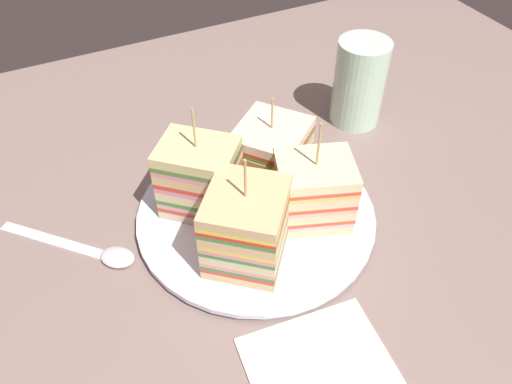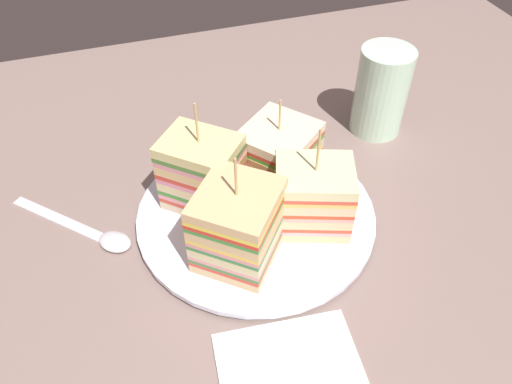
% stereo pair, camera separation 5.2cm
% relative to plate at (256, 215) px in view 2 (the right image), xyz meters
% --- Properties ---
extents(ground_plane, '(1.18, 0.89, 0.02)m').
position_rel_plate_xyz_m(ground_plane, '(0.00, 0.00, -0.02)').
color(ground_plane, gray).
extents(plate, '(0.26, 0.26, 0.01)m').
position_rel_plate_xyz_m(plate, '(0.00, 0.00, 0.00)').
color(plate, white).
rests_on(plate, ground_plane).
extents(sandwich_wedge_0, '(0.09, 0.09, 0.12)m').
position_rel_plate_xyz_m(sandwich_wedge_0, '(0.05, -0.03, 0.04)').
color(sandwich_wedge_0, '#D9C587').
rests_on(sandwich_wedge_0, plate).
extents(sandwich_wedge_1, '(0.11, 0.10, 0.11)m').
position_rel_plate_xyz_m(sandwich_wedge_1, '(0.04, 0.04, 0.04)').
color(sandwich_wedge_1, beige).
rests_on(sandwich_wedge_1, plate).
extents(sandwich_wedge_2, '(0.10, 0.10, 0.13)m').
position_rel_plate_xyz_m(sandwich_wedge_2, '(-0.05, 0.03, 0.05)').
color(sandwich_wedge_2, beige).
rests_on(sandwich_wedge_2, plate).
extents(sandwich_wedge_3, '(0.10, 0.11, 0.13)m').
position_rel_plate_xyz_m(sandwich_wedge_3, '(-0.03, -0.05, 0.05)').
color(sandwich_wedge_3, '#DFB982').
rests_on(sandwich_wedge_3, plate).
extents(spoon, '(0.13, 0.13, 0.01)m').
position_rel_plate_xyz_m(spoon, '(-0.17, 0.03, -0.00)').
color(spoon, silver).
rests_on(spoon, ground_plane).
extents(napkin, '(0.13, 0.12, 0.01)m').
position_rel_plate_xyz_m(napkin, '(-0.03, -0.18, -0.00)').
color(napkin, white).
rests_on(napkin, ground_plane).
extents(drinking_glass, '(0.07, 0.07, 0.11)m').
position_rel_plate_xyz_m(drinking_glass, '(0.20, 0.11, 0.04)').
color(drinking_glass, silver).
rests_on(drinking_glass, ground_plane).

